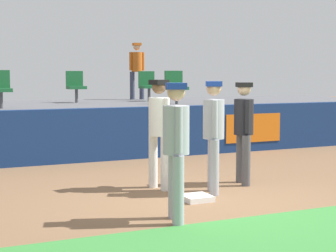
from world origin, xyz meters
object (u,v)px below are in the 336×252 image
object	(u,v)px
player_runner_visitor	(176,142)
player_umpire	(244,126)
seat_back_right	(148,84)
player_fielder_home	(159,126)
seat_front_right	(176,85)
first_base	(197,198)
player_coach_visitor	(214,129)
seat_back_center	(76,85)
seat_front_left	(0,87)
spectator_hooded	(137,67)

from	to	relation	value
player_runner_visitor	player_umpire	world-z (taller)	player_runner_visitor
player_umpire	seat_back_right	distance (m)	6.71
player_fielder_home	seat_front_right	bearing A→B (deg)	137.53
player_fielder_home	seat_back_right	bearing A→B (deg)	144.73
player_runner_visitor	seat_back_right	bearing A→B (deg)	175.06
first_base	player_coach_visitor	bearing A→B (deg)	37.02
seat_back_center	player_fielder_home	bearing A→B (deg)	-93.22
player_coach_visitor	player_fielder_home	bearing A→B (deg)	-112.38
seat_front_left	spectator_hooded	distance (m)	5.26
player_coach_visitor	player_umpire	xyz separation A→B (m)	(0.80, 0.41, -0.02)
seat_front_left	first_base	bearing A→B (deg)	-70.55
player_umpire	seat_front_left	size ratio (longest dim) A/B	2.01
player_fielder_home	player_runner_visitor	bearing A→B (deg)	-31.70
seat_back_right	seat_back_center	size ratio (longest dim) A/B	1.00
player_fielder_home	player_umpire	bearing A→B (deg)	66.54
seat_front_left	player_runner_visitor	bearing A→B (deg)	-79.33
seat_front_right	first_base	bearing A→B (deg)	-112.29
first_base	player_fielder_home	xyz separation A→B (m)	(-0.16, 0.99, 0.96)
player_coach_visitor	seat_front_right	distance (m)	5.56
player_runner_visitor	seat_front_left	xyz separation A→B (m)	(-1.22, 6.47, 0.56)
player_coach_visitor	seat_back_right	world-z (taller)	seat_back_right
seat_front_right	spectator_hooded	size ratio (longest dim) A/B	0.50
player_coach_visitor	seat_back_right	size ratio (longest dim) A/B	2.04
seat_front_left	seat_back_center	size ratio (longest dim) A/B	1.00
player_fielder_home	seat_front_left	xyz separation A→B (m)	(-1.81, 4.58, 0.55)
player_umpire	seat_back_right	xyz separation A→B (m)	(1.01, 6.61, 0.57)
player_coach_visitor	player_umpire	bearing A→B (deg)	140.62
first_base	player_umpire	xyz separation A→B (m)	(1.27, 0.77, 0.94)
spectator_hooded	player_runner_visitor	bearing A→B (deg)	74.96
player_umpire	player_coach_visitor	bearing A→B (deg)	-48.80
seat_front_left	seat_front_right	bearing A→B (deg)	0.01
first_base	seat_back_right	world-z (taller)	seat_back_right
seat_front_right	seat_back_right	bearing A→B (deg)	90.30
player_runner_visitor	seat_back_center	xyz separation A→B (m)	(0.95, 8.27, 0.56)
player_coach_visitor	seat_back_right	bearing A→B (deg)	-171.22
seat_front_right	player_umpire	bearing A→B (deg)	-101.99
player_coach_visitor	spectator_hooded	distance (m)	8.43
first_base	player_runner_visitor	xyz separation A→B (m)	(-0.75, -0.89, 0.95)
seat_back_right	first_base	bearing A→B (deg)	-107.16
first_base	seat_front_right	distance (m)	6.22
first_base	player_fielder_home	world-z (taller)	player_fielder_home
seat_front_right	seat_front_left	size ratio (longest dim) A/B	1.00
first_base	player_umpire	bearing A→B (deg)	31.18
player_umpire	spectator_hooded	size ratio (longest dim) A/B	1.00
player_umpire	seat_front_left	distance (m)	5.83
player_coach_visitor	player_umpire	world-z (taller)	player_coach_visitor
player_fielder_home	player_runner_visitor	size ratio (longest dim) A/B	1.01
player_coach_visitor	seat_back_center	size ratio (longest dim) A/B	2.04
player_umpire	seat_back_right	world-z (taller)	seat_back_right
seat_front_left	seat_back_center	distance (m)	2.82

